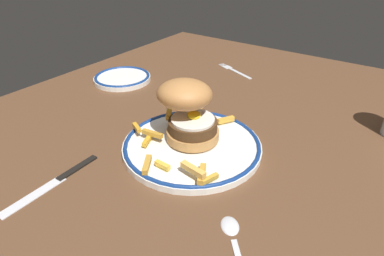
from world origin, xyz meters
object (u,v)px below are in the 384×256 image
at_px(fork, 234,70).
at_px(spoon, 232,233).
at_px(side_plate, 122,78).
at_px(knife, 60,178).
at_px(dinner_plate, 192,145).
at_px(burger, 188,109).

bearing_deg(fork, spoon, -151.41).
xyz_separation_m(side_plate, knife, (-0.36, -0.22, -0.01)).
bearing_deg(knife, fork, 0.57).
bearing_deg(fork, side_plate, 138.55).
xyz_separation_m(side_plate, fork, (0.25, -0.22, -0.01)).
distance_m(fork, knife, 0.61).
relative_size(dinner_plate, fork, 1.91).
distance_m(dinner_plate, knife, 0.24).
bearing_deg(dinner_plate, burger, 54.28).
bearing_deg(side_plate, knife, -148.45).
bearing_deg(side_plate, spoon, -120.30).
height_order(burger, side_plate, burger).
height_order(burger, spoon, burger).
distance_m(side_plate, fork, 0.33).
bearing_deg(dinner_plate, side_plate, 65.09).
bearing_deg(knife, dinner_plate, -32.60).
relative_size(side_plate, fork, 1.13).
bearing_deg(burger, side_plate, 65.70).
xyz_separation_m(knife, spoon, (0.06, -0.29, 0.00)).
distance_m(dinner_plate, burger, 0.07).
distance_m(dinner_plate, side_plate, 0.39).
height_order(dinner_plate, knife, dinner_plate).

